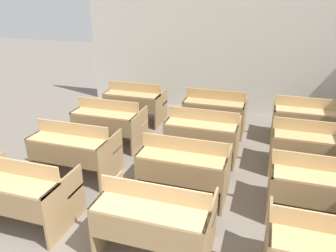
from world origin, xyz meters
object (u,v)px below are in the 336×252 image
(bench_front_left, at_px, (20,190))
(bench_second_right, at_px, (320,186))
(bench_second_left, at_px, (75,148))
(bench_second_center, at_px, (184,166))
(bench_back_right, at_px, (306,119))
(bench_third_left, at_px, (109,121))
(bench_back_center, at_px, (215,110))
(bench_back_left, at_px, (135,102))
(bench_third_center, at_px, (203,133))
(bench_third_right, at_px, (311,146))
(bench_front_center, at_px, (155,218))

(bench_front_left, height_order, bench_second_right, same)
(bench_front_left, bearing_deg, bench_second_left, 90.10)
(bench_second_center, bearing_deg, bench_back_right, 54.26)
(bench_second_right, bearing_deg, bench_back_right, 90.01)
(bench_front_left, height_order, bench_second_center, same)
(bench_second_center, relative_size, bench_back_right, 1.00)
(bench_third_left, xyz_separation_m, bench_back_center, (1.71, 1.17, 0.00))
(bench_second_left, distance_m, bench_back_left, 2.34)
(bench_third_center, bearing_deg, bench_back_right, 35.28)
(bench_second_right, xyz_separation_m, bench_back_right, (-0.00, 2.34, 0.00))
(bench_third_right, bearing_deg, bench_second_right, -89.59)
(bench_third_left, bearing_deg, bench_back_center, 34.30)
(bench_third_left, relative_size, bench_back_left, 1.00)
(bench_third_center, xyz_separation_m, bench_back_center, (0.00, 1.16, 0.00))
(bench_third_center, bearing_deg, bench_front_left, -126.38)
(bench_second_left, xyz_separation_m, bench_third_center, (1.70, 1.14, 0.00))
(bench_front_left, bearing_deg, bench_second_right, 18.86)
(bench_second_center, height_order, bench_back_right, same)
(bench_front_center, height_order, bench_back_left, same)
(bench_third_left, bearing_deg, bench_front_center, -53.61)
(bench_back_center, bearing_deg, bench_second_right, -54.03)
(bench_front_center, distance_m, bench_second_left, 2.05)
(bench_front_center, distance_m, bench_back_right, 3.89)
(bench_third_center, distance_m, bench_third_right, 1.68)
(bench_third_right, bearing_deg, bench_second_left, -161.19)
(bench_second_right, xyz_separation_m, bench_back_left, (-3.39, 2.35, 0.00))
(bench_second_right, distance_m, bench_third_left, 3.58)
(bench_second_left, xyz_separation_m, bench_third_left, (-0.01, 1.14, 0.00))
(bench_back_right, bearing_deg, bench_back_center, -179.10)
(bench_second_center, bearing_deg, bench_third_left, 145.89)
(bench_back_right, bearing_deg, bench_third_right, -90.37)
(bench_front_center, bearing_deg, bench_back_center, 89.76)
(bench_second_center, distance_m, bench_back_center, 2.32)
(bench_third_left, height_order, bench_third_center, same)
(bench_third_right, height_order, bench_back_center, same)
(bench_third_left, xyz_separation_m, bench_back_left, (0.00, 1.20, 0.00))
(bench_front_center, xyz_separation_m, bench_third_left, (-1.70, 2.30, 0.00))
(bench_third_right, relative_size, bench_back_left, 1.00)
(bench_second_left, bearing_deg, bench_third_right, 18.81)
(bench_second_left, bearing_deg, bench_front_left, -89.90)
(bench_second_center, bearing_deg, bench_second_left, 179.56)
(bench_second_right, distance_m, bench_back_right, 2.34)
(bench_back_left, xyz_separation_m, bench_back_right, (3.39, -0.00, 0.00))
(bench_third_left, bearing_deg, bench_second_center, -34.11)
(bench_third_right, bearing_deg, bench_third_center, -179.76)
(bench_front_center, relative_size, bench_second_left, 1.00)
(bench_back_center, bearing_deg, bench_second_left, -126.45)
(bench_back_center, bearing_deg, bench_second_center, -90.20)
(bench_third_right, bearing_deg, bench_back_center, 145.33)
(bench_second_right, xyz_separation_m, bench_third_right, (-0.01, 1.16, 0.00))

